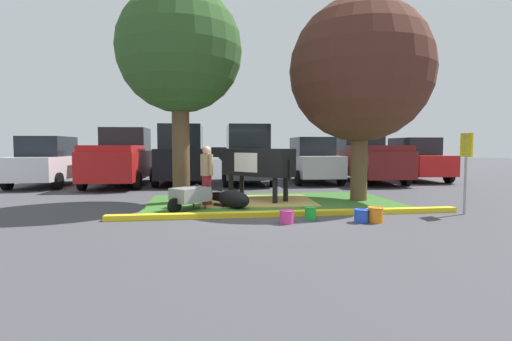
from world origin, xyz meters
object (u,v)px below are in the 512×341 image
at_px(wheelbarrow, 190,195).
at_px(sedan_silver, 312,161).
at_px(suv_black, 183,154).
at_px(pickup_truck_maroon, 365,157).
at_px(bucket_green, 310,213).
at_px(bucket_orange, 376,214).
at_px(person_handler, 207,174).
at_px(shade_tree_right, 361,71).
at_px(suv_dark_grey, 247,154).
at_px(calf_lying, 232,199).
at_px(sedan_red, 414,160).
at_px(bucket_blue, 361,215).
at_px(hatchback_white, 49,162).
at_px(shade_tree_left, 180,52).
at_px(parking_sign, 466,157).
at_px(pickup_truck_black, 122,158).
at_px(cow_holstein, 255,163).
at_px(bucket_pink, 287,216).

distance_m(wheelbarrow, sedan_silver, 8.72).
bearing_deg(suv_black, pickup_truck_maroon, -2.56).
distance_m(bucket_green, suv_black, 9.45).
bearing_deg(bucket_orange, person_handler, 141.94).
bearing_deg(shade_tree_right, suv_dark_grey, 114.62).
distance_m(wheelbarrow, suv_black, 7.28).
height_order(calf_lying, sedan_red, sedan_red).
relative_size(bucket_blue, pickup_truck_maroon, 0.06).
relative_size(shade_tree_right, pickup_truck_maroon, 1.08).
bearing_deg(suv_black, person_handler, -81.80).
distance_m(person_handler, hatchback_white, 8.95).
bearing_deg(suv_dark_grey, calf_lying, -99.89).
distance_m(shade_tree_left, hatchback_white, 8.60).
bearing_deg(shade_tree_right, bucket_blue, -112.06).
height_order(parking_sign, pickup_truck_black, pickup_truck_black).
xyz_separation_m(cow_holstein, sedan_silver, (3.34, 5.42, -0.15)).
height_order(person_handler, hatchback_white, hatchback_white).
bearing_deg(calf_lying, bucket_blue, -41.27).
xyz_separation_m(parking_sign, bucket_orange, (-2.54, -0.64, -1.19)).
height_order(bucket_green, suv_dark_grey, suv_dark_grey).
distance_m(calf_lying, pickup_truck_black, 7.90).
height_order(shade_tree_left, suv_dark_grey, shade_tree_left).
bearing_deg(suv_dark_grey, shade_tree_right, -65.38).
bearing_deg(pickup_truck_maroon, sedan_red, 9.95).
relative_size(bucket_pink, pickup_truck_black, 0.06).
bearing_deg(person_handler, bucket_pink, -58.05).
xyz_separation_m(shade_tree_right, hatchback_white, (-10.83, 5.87, -2.84)).
xyz_separation_m(calf_lying, pickup_truck_maroon, (6.60, 6.63, 0.88)).
relative_size(bucket_orange, suv_black, 0.07).
xyz_separation_m(bucket_blue, sedan_red, (6.65, 9.35, 0.84)).
bearing_deg(parking_sign, sedan_silver, 98.78).
distance_m(bucket_pink, pickup_truck_black, 10.25).
bearing_deg(bucket_blue, suv_dark_grey, 98.84).
bearing_deg(bucket_pink, shade_tree_right, 46.62).
relative_size(person_handler, parking_sign, 0.84).
bearing_deg(pickup_truck_black, shade_tree_left, -63.89).
relative_size(shade_tree_left, calf_lying, 4.93).
relative_size(calf_lying, bucket_pink, 3.89).
relative_size(cow_holstein, calf_lying, 2.13).
bearing_deg(sedan_silver, suv_black, 177.57).
height_order(shade_tree_right, calf_lying, shade_tree_right).
bearing_deg(calf_lying, pickup_truck_maroon, 45.14).
xyz_separation_m(suv_black, suv_dark_grey, (2.77, -0.27, 0.00)).
bearing_deg(cow_holstein, shade_tree_right, -8.13).
bearing_deg(sedan_red, shade_tree_right, -130.93).
distance_m(shade_tree_left, suv_black, 6.58).
relative_size(person_handler, bucket_blue, 5.08).
relative_size(wheelbarrow, parking_sign, 0.71).
relative_size(parking_sign, bucket_pink, 6.10).
bearing_deg(shade_tree_left, hatchback_white, 134.99).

